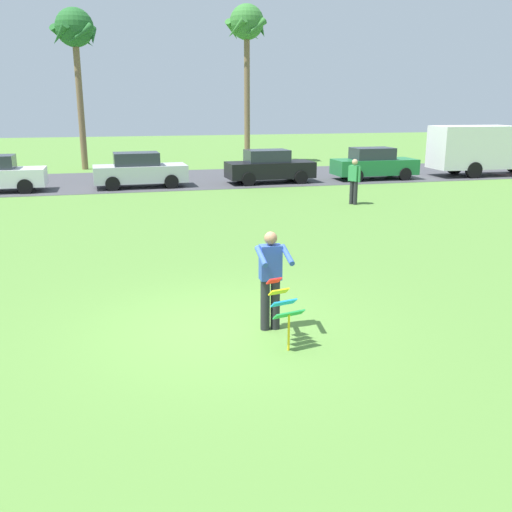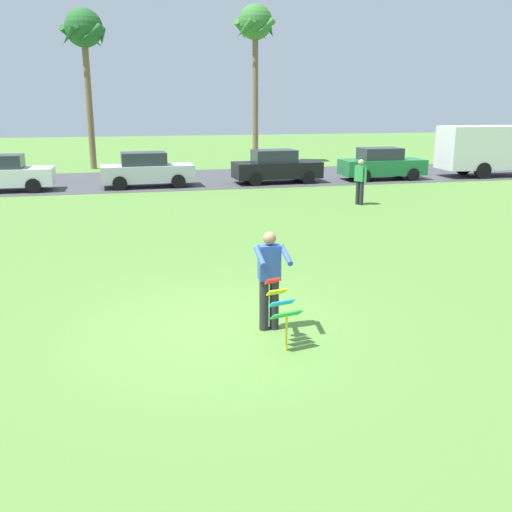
{
  "view_description": "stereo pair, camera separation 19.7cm",
  "coord_description": "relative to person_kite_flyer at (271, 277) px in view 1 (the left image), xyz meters",
  "views": [
    {
      "loc": [
        -1.7,
        -9.16,
        3.8
      ],
      "look_at": [
        0.79,
        0.74,
        1.05
      ],
      "focal_mm": 40.09,
      "sensor_mm": 36.0,
      "label": 1
    },
    {
      "loc": [
        -1.51,
        -9.21,
        3.8
      ],
      "look_at": [
        0.79,
        0.74,
        1.05
      ],
      "focal_mm": 40.09,
      "sensor_mm": 36.0,
      "label": 2
    }
  ],
  "objects": [
    {
      "name": "ground_plane",
      "position": [
        -0.79,
        0.28,
        -0.95
      ],
      "size": [
        120.0,
        120.0,
        0.0
      ],
      "primitive_type": "plane",
      "color": "#568438"
    },
    {
      "name": "parked_car_silver",
      "position": [
        -1.26,
        17.98,
        -0.18
      ],
      "size": [
        4.26,
        1.95,
        1.6
      ],
      "color": "silver",
      "rests_on": "ground"
    },
    {
      "name": "person_walker_near",
      "position": [
        6.47,
        11.35,
        -0.02
      ],
      "size": [
        0.37,
        0.51,
        1.73
      ],
      "color": "#26262B",
      "rests_on": "ground"
    },
    {
      "name": "kite_held",
      "position": [
        0.01,
        -0.75,
        -0.24
      ],
      "size": [
        0.53,
        0.7,
        1.08
      ],
      "color": "red",
      "rests_on": "ground"
    },
    {
      "name": "palm_tree_right_near",
      "position": [
        -4.01,
        26.3,
        6.47
      ],
      "size": [
        2.58,
        2.71,
        8.87
      ],
      "color": "brown",
      "rests_on": "ground"
    },
    {
      "name": "parked_truck_red_cab",
      "position": [
        16.86,
        17.98,
        0.46
      ],
      "size": [
        6.75,
        2.25,
        2.62
      ],
      "color": "#B2231E",
      "rests_on": "ground"
    },
    {
      "name": "parked_car_green",
      "position": [
        10.45,
        17.98,
        -0.18
      ],
      "size": [
        4.21,
        1.85,
        1.6
      ],
      "color": "#1E7238",
      "rests_on": "ground"
    },
    {
      "name": "person_kite_flyer",
      "position": [
        0.0,
        0.0,
        0.0
      ],
      "size": [
        0.54,
        0.65,
        1.73
      ],
      "color": "#26262B",
      "rests_on": "ground"
    },
    {
      "name": "road_strip",
      "position": [
        -0.79,
        20.38,
        -0.95
      ],
      "size": [
        120.0,
        8.0,
        0.01
      ],
      "primitive_type": "cube",
      "color": "#424247",
      "rests_on": "ground"
    },
    {
      "name": "parked_car_black",
      "position": [
        4.93,
        17.98,
        -0.18
      ],
      "size": [
        4.26,
        1.96,
        1.6
      ],
      "color": "black",
      "rests_on": "ground"
    },
    {
      "name": "palm_tree_centre_far",
      "position": [
        6.09,
        27.57,
        7.16
      ],
      "size": [
        2.58,
        2.71,
        9.62
      ],
      "color": "brown",
      "rests_on": "ground"
    }
  ]
}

